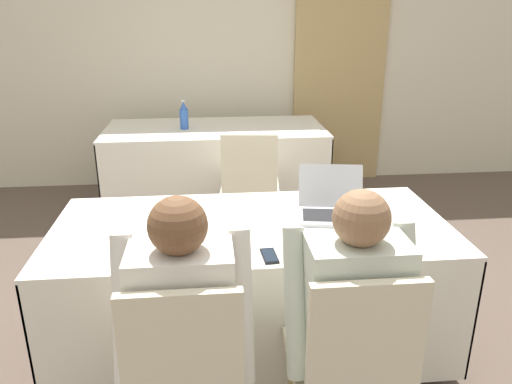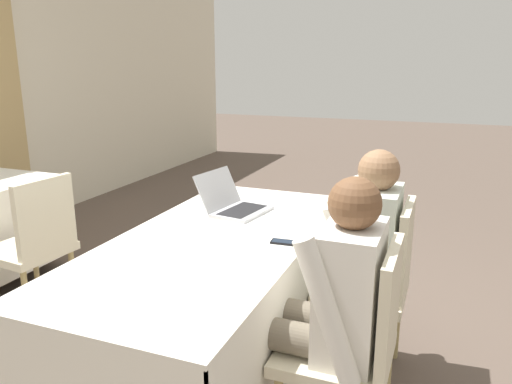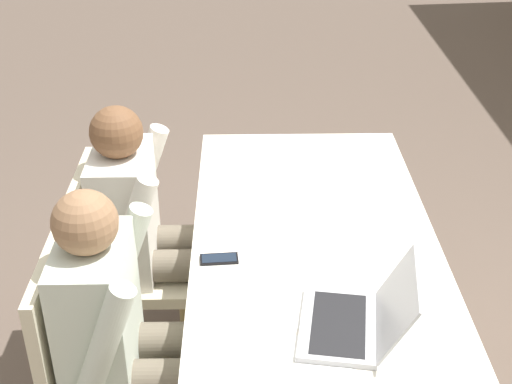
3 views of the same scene
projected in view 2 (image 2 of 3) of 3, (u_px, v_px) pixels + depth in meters
ground_plane at (218, 372)px, 2.64m from camera, size 24.00×24.00×0.00m
conference_table_near at (215, 270)px, 2.49m from camera, size 1.94×0.90×0.76m
laptop at (235, 205)px, 2.84m from camera, size 0.38×0.39×0.22m
cell_phone at (285, 242)px, 2.36m from camera, size 0.07×0.14×0.01m
paper_beside_laptop at (275, 209)px, 2.91m from camera, size 0.30×0.35×0.00m
paper_centre_table at (252, 221)px, 2.69m from camera, size 0.25×0.32×0.00m
chair_near_left at (354, 343)px, 1.96m from camera, size 0.44×0.44×0.93m
chair_near_right at (377, 280)px, 2.52m from camera, size 0.44×0.44×0.93m
chair_far_spare at (35, 242)px, 3.05m from camera, size 0.49×0.49×0.93m
person_checkered_shirt at (329, 301)px, 1.96m from camera, size 0.50×0.52×1.19m
person_white_shirt at (358, 248)px, 2.51m from camera, size 0.50×0.52×1.19m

